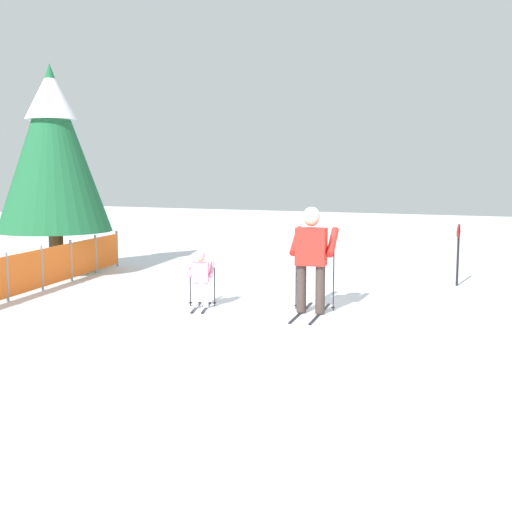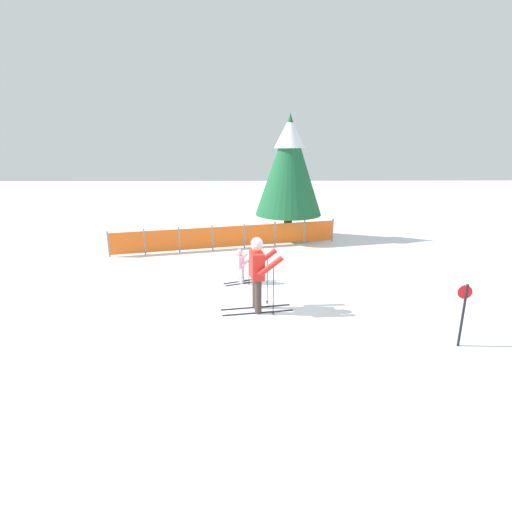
% 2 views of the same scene
% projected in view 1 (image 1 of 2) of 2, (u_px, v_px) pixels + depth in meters
% --- Properties ---
extents(ground_plane, '(60.00, 60.00, 0.00)m').
position_uv_depth(ground_plane, '(311.00, 314.00, 10.98)').
color(ground_plane, white).
extents(skier_adult, '(1.77, 0.86, 1.83)m').
position_uv_depth(skier_adult, '(312.00, 250.00, 10.91)').
color(skier_adult, black).
rests_on(skier_adult, ground_plane).
extents(skier_child, '(0.98, 0.60, 1.03)m').
position_uv_depth(skier_child, '(201.00, 275.00, 11.41)').
color(skier_child, black).
rests_on(skier_child, ground_plane).
extents(safety_fence, '(8.34, 2.15, 0.94)m').
position_uv_depth(safety_fence, '(25.00, 272.00, 12.58)').
color(safety_fence, gray).
rests_on(safety_fence, ground_plane).
extents(conifer_far, '(2.66, 2.66, 4.94)m').
position_uv_depth(conifer_far, '(52.00, 146.00, 15.00)').
color(conifer_far, '#4C3823').
rests_on(conifer_far, ground_plane).
extents(trail_marker, '(0.28, 0.05, 1.33)m').
position_uv_depth(trail_marker, '(458.00, 248.00, 13.71)').
color(trail_marker, black).
rests_on(trail_marker, ground_plane).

